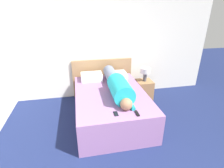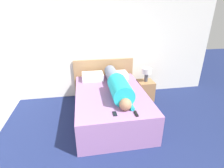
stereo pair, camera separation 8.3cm
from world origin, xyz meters
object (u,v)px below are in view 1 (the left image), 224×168
Objects in this scene: pillow_second at (117,75)px; table_lamp at (145,72)px; person_lying at (117,85)px; pillow_near_headboard at (92,77)px; tv_remote at (137,113)px; bed at (111,105)px; cell_phone at (116,114)px; nightstand at (144,90)px.

table_lamp is at bearing -8.35° from pillow_second.
person_lying is 0.89m from pillow_near_headboard.
pillow_second is (-0.69, 0.10, -0.08)m from table_lamp.
tv_remote is at bearing -90.89° from pillow_second.
person_lying reaches higher than tv_remote.
cell_phone is at bearing -94.66° from bed.
pillow_near_headboard is (-0.31, 0.76, 0.37)m from bed.
tv_remote is at bearing -70.12° from pillow_near_headboard.
bed is 13.25× the size of tv_remote.
pillow_second is at bearing 76.81° from cell_phone.
person_lying is at bearing -141.93° from table_lamp.
person_lying is at bearing -3.95° from bed.
table_lamp is at bearing 33.73° from bed.
tv_remote is (-0.71, -1.49, -0.13)m from table_lamp.
pillow_second is (-0.69, 0.10, 0.41)m from nightstand.
nightstand is 1.05× the size of pillow_second.
nightstand is at bearing 64.52° from tv_remote.
pillow_near_headboard is at bearing 175.53° from table_lamp.
nightstand is at bearing -4.47° from pillow_near_headboard.
table_lamp is 0.73× the size of pillow_second.
tv_remote is (0.58, -1.59, -0.06)m from pillow_near_headboard.
bed is 1.26m from table_lamp.
pillow_near_headboard reaches higher than cell_phone.
tv_remote is at bearing -10.90° from cell_phone.
pillow_second reaches higher than nightstand.
person_lying is at bearing -101.97° from pillow_second.
pillow_near_headboard is 1.05× the size of pillow_second.
cell_phone is (0.24, -1.53, -0.07)m from pillow_near_headboard.
table_lamp is (0.98, 0.66, 0.44)m from bed.
nightstand is 1.00× the size of pillow_near_headboard.
pillow_second is (0.30, 0.76, 0.36)m from bed.
cell_phone is (-1.04, -1.43, -0.14)m from table_lamp.
pillow_second is 3.56× the size of cell_phone.
nightstand is 1.69m from tv_remote.
cell_phone is at bearing -103.19° from pillow_second.
pillow_near_headboard reaches higher than pillow_second.
tv_remote is 1.15× the size of cell_phone.
table_lamp is 2.60× the size of cell_phone.
bed is at bearing 107.92° from tv_remote.
pillow_near_headboard is 1.69m from tv_remote.
person_lying is 3.55× the size of pillow_near_headboard.
tv_remote reaches higher than cell_phone.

